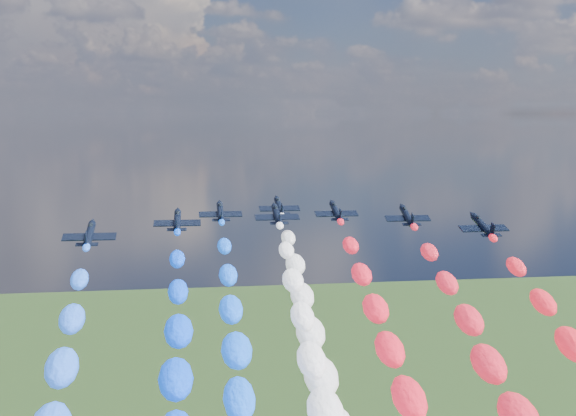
{
  "coord_description": "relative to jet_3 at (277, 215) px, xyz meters",
  "views": [
    {
      "loc": [
        -17.66,
        -122.34,
        121.04
      ],
      "look_at": [
        0.0,
        4.0,
        105.13
      ],
      "focal_mm": 47.18,
      "sensor_mm": 36.0,
      "label": 1
    }
  ],
  "objects": [
    {
      "name": "jet_0",
      "position": [
        -30.56,
        -17.65,
        0.0
      ],
      "size": [
        7.94,
        10.83,
        5.31
      ],
      "primitive_type": null,
      "rotation": [
        0.3,
        0.0,
        -0.01
      ],
      "color": "black"
    },
    {
      "name": "jet_1",
      "position": [
        -17.58,
        -4.95,
        0.0
      ],
      "size": [
        8.13,
        10.96,
        5.31
      ],
      "primitive_type": null,
      "rotation": [
        0.3,
        0.0,
        -0.02
      ],
      "color": "black"
    },
    {
      "name": "jet_2",
      "position": [
        -9.79,
        5.4,
        0.0
      ],
      "size": [
        8.0,
        10.87,
        5.31
      ],
      "primitive_type": null,
      "rotation": [
        0.3,
        0.0,
        -0.01
      ],
      "color": "black"
    },
    {
      "name": "jet_3",
      "position": [
        0.0,
        0.0,
        0.0
      ],
      "size": [
        7.92,
        10.81,
        5.31
      ],
      "primitive_type": null,
      "rotation": [
        0.3,
        0.0,
        0.0
      ],
      "color": "black"
    },
    {
      "name": "jet_4",
      "position": [
        1.99,
        12.26,
        0.0
      ],
      "size": [
        7.98,
        10.85,
        5.31
      ],
      "primitive_type": null,
      "rotation": [
        0.3,
        0.0,
        0.01
      ],
      "color": "black"
    },
    {
      "name": "jet_5",
      "position": [
        11.42,
        3.16,
        0.0
      ],
      "size": [
        7.93,
        10.81,
        5.31
      ],
      "primitive_type": null,
      "rotation": [
        0.3,
        0.0,
        0.01
      ],
      "color": "black"
    },
    {
      "name": "jet_6",
      "position": [
        22.61,
        -4.72,
        0.0
      ],
      "size": [
        8.37,
        11.13,
        5.31
      ],
      "primitive_type": null,
      "rotation": [
        0.3,
        0.0,
        -0.05
      ],
      "color": "black"
    },
    {
      "name": "jet_7",
      "position": [
        31.28,
        -17.71,
        0.0
      ],
      "size": [
        8.22,
        11.03,
        5.31
      ],
      "primitive_type": null,
      "rotation": [
        0.3,
        0.0,
        0.03
      ],
      "color": "black"
    }
  ]
}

